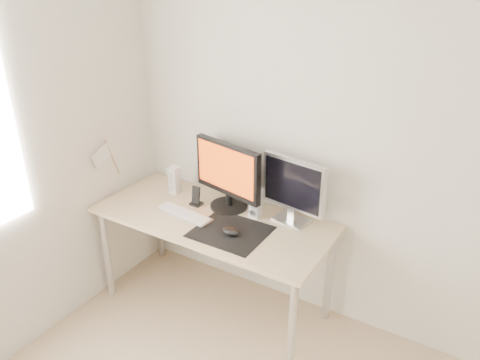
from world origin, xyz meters
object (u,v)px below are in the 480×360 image
at_px(main_monitor, 228,174).
at_px(speaker_left, 175,180).
at_px(desk, 213,227).
at_px(second_monitor, 293,188).
at_px(phone_dock, 196,199).
at_px(speaker_right, 256,203).
at_px(mouse, 231,232).
at_px(keyboard, 184,214).

height_order(main_monitor, speaker_left, main_monitor).
bearing_deg(desk, second_monitor, 25.34).
bearing_deg(phone_dock, speaker_right, 9.84).
distance_m(mouse, second_monitor, 0.48).
bearing_deg(speaker_left, main_monitor, 1.17).
relative_size(main_monitor, second_monitor, 1.21).
distance_m(keyboard, phone_dock, 0.16).
xyz_separation_m(mouse, second_monitor, (0.25, 0.35, 0.22)).
height_order(second_monitor, speaker_right, second_monitor).
height_order(mouse, main_monitor, main_monitor).
relative_size(second_monitor, phone_dock, 3.21).
relative_size(mouse, desk, 0.07).
distance_m(main_monitor, keyboard, 0.40).
bearing_deg(keyboard, mouse, -7.37).
bearing_deg(main_monitor, keyboard, -129.06).
bearing_deg(phone_dock, speaker_left, 162.79).
distance_m(desk, speaker_right, 0.34).
height_order(mouse, keyboard, mouse).
xyz_separation_m(speaker_left, keyboard, (0.26, -0.23, -0.09)).
bearing_deg(desk, speaker_left, 160.31).
relative_size(second_monitor, speaker_left, 2.24).
bearing_deg(mouse, desk, 150.17).
distance_m(mouse, speaker_right, 0.29).
xyz_separation_m(main_monitor, speaker_right, (0.22, -0.01, -0.15)).
bearing_deg(speaker_right, second_monitor, 16.73).
bearing_deg(desk, main_monitor, 83.70).
xyz_separation_m(second_monitor, keyboard, (-0.65, -0.30, -0.23)).
bearing_deg(mouse, phone_dock, 153.29).
bearing_deg(phone_dock, desk, -22.77).
height_order(mouse, speaker_right, speaker_right).
distance_m(desk, keyboard, 0.21).
bearing_deg(speaker_right, main_monitor, 177.32).
xyz_separation_m(speaker_right, keyboard, (-0.42, -0.23, -0.09)).
height_order(speaker_left, phone_dock, speaker_left).
height_order(main_monitor, keyboard, main_monitor).
height_order(desk, phone_dock, phone_dock).
distance_m(speaker_right, phone_dock, 0.44).
bearing_deg(speaker_left, desk, -19.69).
height_order(second_monitor, speaker_left, second_monitor).
xyz_separation_m(mouse, desk, (-0.23, 0.13, -0.10)).
height_order(speaker_left, speaker_right, same).
height_order(desk, main_monitor, main_monitor).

